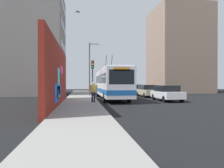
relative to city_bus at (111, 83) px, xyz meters
The scene contains 15 objects.
ground_plane 3.41m from the city_bus, 140.90° to the left, with size 80.00×80.00×0.00m, color black.
sidewalk_slab 4.43m from the city_bus, 123.08° to the left, with size 48.00×3.20×0.15m, color gray.
graffiti_wall 8.38m from the city_bus, 142.00° to the left, with size 13.26×0.32×4.75m.
building_far_left 16.37m from the city_bus, 46.45° to the left, with size 10.41×9.63×16.01m.
building_far_right 21.72m from the city_bus, 46.88° to the right, with size 10.08×9.62×16.04m.
city_bus is the anchor object (origin of this frame).
parked_car_white 6.31m from the city_bus, 123.38° to the right, with size 4.34×1.93×1.58m.
parked_car_champagne 5.99m from the city_bus, 61.78° to the right, with size 4.66×1.83×1.58m.
parked_car_dark_gray 10.46m from the city_bus, 29.97° to the right, with size 4.65×1.76×1.58m.
parked_car_red 15.65m from the city_bus, 19.44° to the right, with size 4.68×1.91×1.58m.
pedestrian_at_curb 5.87m from the city_bus, 156.71° to the left, with size 0.24×0.70×1.75m.
traffic_light 2.76m from the city_bus, 122.85° to the left, with size 0.49×0.28×4.06m.
street_lamp 5.28m from the city_bus, 25.84° to the left, with size 0.44×1.68×7.01m.
flying_pigeons 8.37m from the city_bus, 108.97° to the left, with size 0.32×0.52×0.18m.
curbside_puddle 3.81m from the city_bus, 158.84° to the left, with size 1.03×1.03×0.00m, color black.
Camera 1 is at (-20.75, 1.52, 1.83)m, focal length 32.75 mm.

